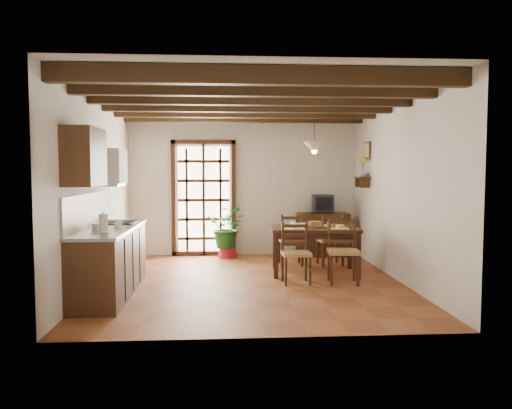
{
  "coord_description": "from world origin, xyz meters",
  "views": [
    {
      "loc": [
        -0.41,
        -7.42,
        1.7
      ],
      "look_at": [
        0.1,
        0.4,
        1.15
      ],
      "focal_mm": 35.0,
      "sensor_mm": 36.0,
      "label": 1
    }
  ],
  "objects": [
    {
      "name": "sideboard",
      "position": [
        1.53,
        2.23,
        0.43
      ],
      "size": [
        1.0,
        0.45,
        0.85
      ],
      "primitive_type": "cube",
      "rotation": [
        0.0,
        0.0,
        0.0
      ],
      "color": "#341E10",
      "rests_on": "ground_plane"
    },
    {
      "name": "dining_table",
      "position": [
        1.08,
        0.59,
        0.66
      ],
      "size": [
        1.47,
        1.01,
        0.76
      ],
      "rotation": [
        0.0,
        0.0,
        -0.08
      ],
      "color": "#321A10",
      "rests_on": "ground_plane"
    },
    {
      "name": "french_door",
      "position": [
        -0.8,
        2.45,
        1.18
      ],
      "size": [
        1.26,
        0.11,
        2.32
      ],
      "color": "white",
      "rests_on": "ground_plane"
    },
    {
      "name": "shelf_vase",
      "position": [
        2.14,
        1.6,
        1.65
      ],
      "size": [
        0.15,
        0.15,
        0.15
      ],
      "primitive_type": "imported",
      "color": "#B2BFB2",
      "rests_on": "wall_shelf"
    },
    {
      "name": "table_setting",
      "position": [
        1.08,
        0.59,
        0.8
      ],
      "size": [
        1.02,
        0.68,
        0.1
      ],
      "rotation": [
        0.0,
        0.0,
        -0.08
      ],
      "color": "yellow",
      "rests_on": "dining_table"
    },
    {
      "name": "room_shell",
      "position": [
        0.0,
        0.0,
        1.82
      ],
      "size": [
        4.52,
        5.02,
        2.81
      ],
      "color": "silver",
      "rests_on": "ground_plane"
    },
    {
      "name": "chair_near_right",
      "position": [
        1.37,
        -0.15,
        0.3
      ],
      "size": [
        0.49,
        0.47,
        0.97
      ],
      "rotation": [
        0.0,
        0.0,
        -0.1
      ],
      "color": "#AB7C48",
      "rests_on": "ground_plane"
    },
    {
      "name": "upper_cabinet",
      "position": [
        -2.08,
        -1.3,
        1.85
      ],
      "size": [
        0.35,
        0.8,
        0.7
      ],
      "primitive_type": "cube",
      "color": "#341E10",
      "rests_on": "room_shell"
    },
    {
      "name": "ground_plane",
      "position": [
        0.0,
        0.0,
        0.0
      ],
      "size": [
        5.0,
        5.0,
        0.0
      ],
      "primitive_type": "plane",
      "color": "brown"
    },
    {
      "name": "chair_near_left",
      "position": [
        0.67,
        -0.1,
        0.28
      ],
      "size": [
        0.42,
        0.41,
        0.9
      ],
      "rotation": [
        0.0,
        0.0,
        0.02
      ],
      "color": "#AB7C48",
      "rests_on": "ground_plane"
    },
    {
      "name": "counter_items",
      "position": [
        -1.95,
        -0.51,
        0.96
      ],
      "size": [
        0.5,
        1.43,
        0.25
      ],
      "color": "black",
      "rests_on": "kitchen_counter"
    },
    {
      "name": "chair_far_left",
      "position": [
        0.78,
        1.33,
        0.29
      ],
      "size": [
        0.43,
        0.41,
        0.92
      ],
      "rotation": [
        0.0,
        0.0,
        3.17
      ],
      "color": "#AB7C48",
      "rests_on": "ground_plane"
    },
    {
      "name": "framed_picture",
      "position": [
        2.22,
        1.6,
        2.05
      ],
      "size": [
        0.03,
        0.32,
        0.32
      ],
      "color": "brown",
      "rests_on": "room_shell"
    },
    {
      "name": "fuse_box",
      "position": [
        1.5,
        2.48,
        1.75
      ],
      "size": [
        0.25,
        0.03,
        0.32
      ],
      "primitive_type": "cube",
      "color": "white",
      "rests_on": "room_shell"
    },
    {
      "name": "shelf_flowers",
      "position": [
        2.14,
        1.6,
        1.86
      ],
      "size": [
        0.14,
        0.14,
        0.36
      ],
      "color": "yellow",
      "rests_on": "shelf_vase"
    },
    {
      "name": "kitchen_counter",
      "position": [
        -1.96,
        -0.6,
        0.47
      ],
      "size": [
        0.64,
        2.25,
        1.38
      ],
      "color": "#341E10",
      "rests_on": "ground_plane"
    },
    {
      "name": "table_bowl",
      "position": [
        0.83,
        0.66,
        0.79
      ],
      "size": [
        0.22,
        0.22,
        0.05
      ],
      "primitive_type": "imported",
      "rotation": [
        0.0,
        0.0,
        -0.01
      ],
      "color": "white",
      "rests_on": "dining_table"
    },
    {
      "name": "pendant_lamp",
      "position": [
        1.08,
        0.69,
        2.08
      ],
      "size": [
        0.36,
        0.36,
        0.84
      ],
      "color": "black",
      "rests_on": "room_shell"
    },
    {
      "name": "range_hood",
      "position": [
        -2.05,
        -0.05,
        1.73
      ],
      "size": [
        0.38,
        0.6,
        0.54
      ],
      "color": "white",
      "rests_on": "room_shell"
    },
    {
      "name": "crt_tv",
      "position": [
        1.53,
        2.22,
        1.04
      ],
      "size": [
        0.4,
        0.37,
        0.33
      ],
      "rotation": [
        0.0,
        0.0,
        -0.04
      ],
      "color": "black",
      "rests_on": "sideboard"
    },
    {
      "name": "ceiling_beams",
      "position": [
        0.0,
        0.0,
        2.69
      ],
      "size": [
        4.5,
        4.34,
        0.2
      ],
      "color": "black",
      "rests_on": "room_shell"
    },
    {
      "name": "potted_plant",
      "position": [
        -0.34,
        2.19,
        0.57
      ],
      "size": [
        2.28,
        2.09,
        2.13
      ],
      "primitive_type": "imported",
      "rotation": [
        0.0,
        0.0,
        -0.27
      ],
      "color": "#144C19",
      "rests_on": "ground_plane"
    },
    {
      "name": "chair_far_right",
      "position": [
        1.48,
        1.28,
        0.28
      ],
      "size": [
        0.46,
        0.44,
        0.9
      ],
      "rotation": [
        0.0,
        0.0,
        3.25
      ],
      "color": "#AB7C48",
      "rests_on": "ground_plane"
    },
    {
      "name": "plant_pot",
      "position": [
        -0.34,
        2.19,
        0.11
      ],
      "size": [
        0.39,
        0.39,
        0.24
      ],
      "primitive_type": "cone",
      "color": "maroon",
      "rests_on": "ground_plane"
    },
    {
      "name": "wall_shelf",
      "position": [
        2.14,
        1.6,
        1.51
      ],
      "size": [
        0.2,
        0.42,
        0.2
      ],
      "color": "#341E10",
      "rests_on": "room_shell"
    }
  ]
}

